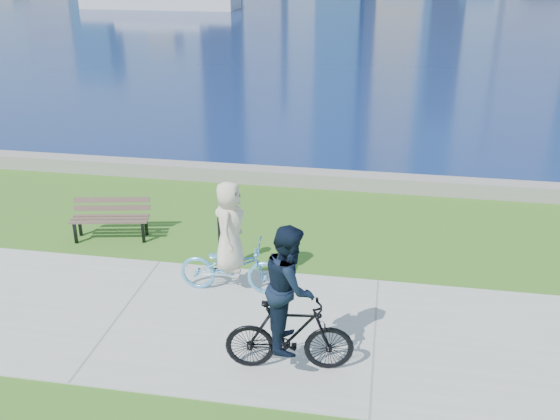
# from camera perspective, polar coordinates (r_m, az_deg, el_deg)

# --- Properties ---
(ground) EXTENTS (320.00, 320.00, 0.00)m
(ground) POSITION_cam_1_polar(r_m,az_deg,el_deg) (9.59, 8.62, -11.59)
(ground) COLOR #33671B
(ground) RESTS_ON ground
(concrete_path) EXTENTS (80.00, 3.50, 0.02)m
(concrete_path) POSITION_cam_1_polar(r_m,az_deg,el_deg) (9.58, 8.62, -11.54)
(concrete_path) COLOR #ACADA7
(concrete_path) RESTS_ON ground
(seawall) EXTENTS (90.00, 0.50, 0.35)m
(seawall) POSITION_cam_1_polar(r_m,az_deg,el_deg) (15.04, 9.49, 2.49)
(seawall) COLOR gray
(seawall) RESTS_ON ground
(park_bench) EXTENTS (1.58, 0.81, 0.78)m
(park_bench) POSITION_cam_1_polar(r_m,az_deg,el_deg) (12.75, -15.22, -0.47)
(park_bench) COLOR black
(park_bench) RESTS_ON ground
(bollard_lamp) EXTENTS (0.19, 0.19, 1.21)m
(bollard_lamp) POSITION_cam_1_polar(r_m,az_deg,el_deg) (11.07, -5.35, -2.23)
(bollard_lamp) COLOR black
(bollard_lamp) RESTS_ON ground
(cyclist_woman) EXTENTS (0.66, 1.77, 1.96)m
(cyclist_woman) POSITION_cam_1_polar(r_m,az_deg,el_deg) (10.32, -4.56, -3.83)
(cyclist_woman) COLOR #62BEEE
(cyclist_woman) RESTS_ON ground
(cyclist_man) EXTENTS (0.75, 1.80, 2.16)m
(cyclist_man) POSITION_cam_1_polar(r_m,az_deg,el_deg) (8.38, 0.89, -9.29)
(cyclist_man) COLOR black
(cyclist_man) RESTS_ON ground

